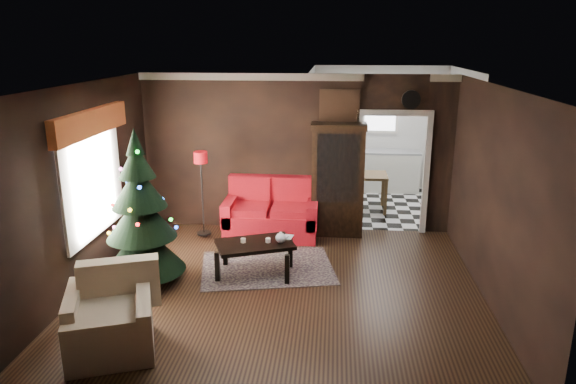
# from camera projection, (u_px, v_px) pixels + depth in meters

# --- Properties ---
(floor) EXTENTS (5.50, 5.50, 0.00)m
(floor) POSITION_uv_depth(u_px,v_px,m) (282.00, 288.00, 7.39)
(floor) COLOR black
(floor) RESTS_ON ground
(ceiling) EXTENTS (5.50, 5.50, 0.00)m
(ceiling) POSITION_uv_depth(u_px,v_px,m) (282.00, 86.00, 6.60)
(ceiling) COLOR white
(ceiling) RESTS_ON ground
(wall_back) EXTENTS (5.50, 0.00, 5.50)m
(wall_back) POSITION_uv_depth(u_px,v_px,m) (296.00, 154.00, 9.39)
(wall_back) COLOR black
(wall_back) RESTS_ON ground
(wall_front) EXTENTS (5.50, 0.00, 5.50)m
(wall_front) POSITION_uv_depth(u_px,v_px,m) (253.00, 273.00, 4.60)
(wall_front) COLOR black
(wall_front) RESTS_ON ground
(wall_left) EXTENTS (0.00, 5.50, 5.50)m
(wall_left) POSITION_uv_depth(u_px,v_px,m) (83.00, 188.00, 7.23)
(wall_left) COLOR black
(wall_left) RESTS_ON ground
(wall_right) EXTENTS (0.00, 5.50, 5.50)m
(wall_right) POSITION_uv_depth(u_px,v_px,m) (495.00, 198.00, 6.76)
(wall_right) COLOR black
(wall_right) RESTS_ON ground
(doorway) EXTENTS (1.10, 0.10, 2.10)m
(doorway) POSITION_uv_depth(u_px,v_px,m) (391.00, 175.00, 9.34)
(doorway) COLOR white
(doorway) RESTS_ON ground
(left_window) EXTENTS (0.05, 1.60, 1.40)m
(left_window) POSITION_uv_depth(u_px,v_px,m) (92.00, 181.00, 7.40)
(left_window) COLOR white
(left_window) RESTS_ON wall_left
(valance) EXTENTS (0.12, 2.10, 0.35)m
(valance) POSITION_uv_depth(u_px,v_px,m) (91.00, 123.00, 7.17)
(valance) COLOR #9C4521
(valance) RESTS_ON wall_left
(kitchen_floor) EXTENTS (3.00, 3.00, 0.00)m
(kitchen_floor) POSITION_uv_depth(u_px,v_px,m) (382.00, 206.00, 11.07)
(kitchen_floor) COLOR white
(kitchen_floor) RESTS_ON ground
(kitchen_window) EXTENTS (0.70, 0.06, 0.70)m
(kitchen_window) POSITION_uv_depth(u_px,v_px,m) (380.00, 115.00, 11.98)
(kitchen_window) COLOR white
(kitchen_window) RESTS_ON ground
(rug) EXTENTS (2.22, 1.80, 0.01)m
(rug) POSITION_uv_depth(u_px,v_px,m) (267.00, 267.00, 8.05)
(rug) COLOR #34242C
(rug) RESTS_ON ground
(loveseat) EXTENTS (1.70, 0.90, 1.00)m
(loveseat) POSITION_uv_depth(u_px,v_px,m) (271.00, 209.00, 9.24)
(loveseat) COLOR maroon
(loveseat) RESTS_ON ground
(curio_cabinet) EXTENTS (0.90, 0.45, 1.90)m
(curio_cabinet) POSITION_uv_depth(u_px,v_px,m) (338.00, 182.00, 9.23)
(curio_cabinet) COLOR black
(curio_cabinet) RESTS_ON ground
(floor_lamp) EXTENTS (0.26, 0.26, 1.46)m
(floor_lamp) POSITION_uv_depth(u_px,v_px,m) (202.00, 194.00, 8.97)
(floor_lamp) COLOR black
(floor_lamp) RESTS_ON ground
(christmas_tree) EXTENTS (1.44, 1.44, 2.21)m
(christmas_tree) POSITION_uv_depth(u_px,v_px,m) (140.00, 212.00, 7.31)
(christmas_tree) COLOR black
(christmas_tree) RESTS_ON ground
(armchair) EXTENTS (1.22, 1.22, 0.98)m
(armchair) POSITION_uv_depth(u_px,v_px,m) (109.00, 314.00, 5.79)
(armchair) COLOR tan
(armchair) RESTS_ON ground
(coffee_table) EXTENTS (1.26, 1.01, 0.49)m
(coffee_table) POSITION_uv_depth(u_px,v_px,m) (255.00, 258.00, 7.77)
(coffee_table) COLOR black
(coffee_table) RESTS_ON rug
(teapot) EXTENTS (0.19, 0.19, 0.16)m
(teapot) POSITION_uv_depth(u_px,v_px,m) (281.00, 238.00, 7.66)
(teapot) COLOR white
(teapot) RESTS_ON coffee_table
(cup_a) EXTENTS (0.09, 0.09, 0.06)m
(cup_a) POSITION_uv_depth(u_px,v_px,m) (268.00, 240.00, 7.70)
(cup_a) COLOR white
(cup_a) RESTS_ON coffee_table
(cup_b) EXTENTS (0.10, 0.10, 0.06)m
(cup_b) POSITION_uv_depth(u_px,v_px,m) (243.00, 240.00, 7.69)
(cup_b) COLOR beige
(cup_b) RESTS_ON coffee_table
(book) EXTENTS (0.14, 0.04, 0.19)m
(book) POSITION_uv_depth(u_px,v_px,m) (283.00, 231.00, 7.89)
(book) COLOR tan
(book) RESTS_ON coffee_table
(wall_clock) EXTENTS (0.32, 0.32, 0.06)m
(wall_clock) POSITION_uv_depth(u_px,v_px,m) (411.00, 100.00, 8.90)
(wall_clock) COLOR white
(wall_clock) RESTS_ON wall_back
(painting) EXTENTS (0.62, 0.05, 0.52)m
(painting) POSITION_uv_depth(u_px,v_px,m) (340.00, 106.00, 9.04)
(painting) COLOR #AB6A3E
(painting) RESTS_ON wall_back
(kitchen_counter) EXTENTS (1.80, 0.60, 0.90)m
(kitchen_counter) POSITION_uv_depth(u_px,v_px,m) (378.00, 171.00, 12.09)
(kitchen_counter) COLOR silver
(kitchen_counter) RESTS_ON ground
(kitchen_table) EXTENTS (0.70, 0.70, 0.75)m
(kitchen_table) POSITION_uv_depth(u_px,v_px,m) (369.00, 192.00, 10.70)
(kitchen_table) COLOR brown
(kitchen_table) RESTS_ON ground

